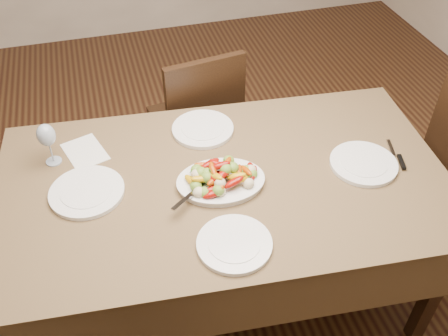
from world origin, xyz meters
TOP-DOWN VIEW (x-y plane):
  - floor at (0.00, 0.00)m, footprint 6.00×6.00m
  - dining_table at (0.01, 0.09)m, footprint 1.92×1.19m
  - chair_far at (0.06, 0.90)m, footprint 0.48×0.48m
  - serving_platter at (-0.01, 0.06)m, footprint 0.36×0.28m
  - roasted_vegetables at (-0.01, 0.06)m, footprint 0.30×0.21m
  - serving_spoon at (-0.08, 0.03)m, footprint 0.23×0.25m
  - plate_left at (-0.53, 0.16)m, footprint 0.29×0.29m
  - plate_right at (0.60, 0.02)m, footprint 0.28×0.28m
  - plate_far at (0.01, 0.43)m, footprint 0.28×0.28m
  - plate_near at (-0.04, -0.25)m, footprint 0.27×0.27m
  - wine_glass at (-0.65, 0.39)m, footprint 0.08×0.08m
  - menu_card at (-0.52, 0.42)m, footprint 0.21×0.25m
  - table_knife at (0.76, 0.03)m, footprint 0.07×0.20m

SIDE VIEW (x-z plane):
  - floor at x=0.00m, z-range 0.00..0.00m
  - dining_table at x=0.01m, z-range 0.00..0.76m
  - chair_far at x=0.06m, z-range 0.00..0.95m
  - menu_card at x=-0.52m, z-range 0.76..0.76m
  - table_knife at x=0.76m, z-range 0.76..0.77m
  - plate_left at x=-0.53m, z-range 0.76..0.78m
  - plate_right at x=0.60m, z-range 0.76..0.78m
  - plate_far at x=0.01m, z-range 0.76..0.78m
  - plate_near at x=-0.04m, z-range 0.76..0.78m
  - serving_platter at x=-0.01m, z-range 0.76..0.78m
  - serving_spoon at x=-0.08m, z-range 0.79..0.82m
  - roasted_vegetables at x=-0.01m, z-range 0.78..0.87m
  - wine_glass at x=-0.65m, z-range 0.76..0.96m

